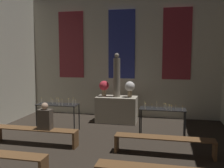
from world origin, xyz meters
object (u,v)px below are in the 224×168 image
object	(u,v)px
statue	(117,76)
candle_rack_left	(58,107)
pew_back_left	(35,132)
pew_back_right	(164,142)
flower_vase_left	(104,86)
flower_vase_right	(130,87)
candle_rack_right	(162,112)
altar	(117,109)
person_seated	(45,118)

from	to	relation	value
statue	candle_rack_left	bearing A→B (deg)	-139.21
pew_back_left	pew_back_right	xyz separation A→B (m)	(3.44, 0.00, 0.00)
statue	pew_back_right	distance (m)	3.52
flower_vase_left	pew_back_right	size ratio (longest dim) A/B	0.24
statue	pew_back_left	distance (m)	3.52
statue	candle_rack_left	distance (m)	2.37
statue	flower_vase_left	xyz separation A→B (m)	(-0.47, 0.00, -0.38)
flower_vase_left	flower_vase_right	world-z (taller)	same
statue	pew_back_left	bearing A→B (deg)	-121.84
pew_back_left	candle_rack_right	bearing A→B (deg)	21.68
altar	flower_vase_right	distance (m)	0.95
flower_vase_right	person_seated	xyz separation A→B (m)	(-1.88, -2.77, -0.54)
candle_rack_left	pew_back_left	bearing A→B (deg)	-92.90
statue	flower_vase_left	world-z (taller)	statue
pew_back_right	statue	bearing A→B (deg)	121.84
statue	pew_back_right	bearing A→B (deg)	-58.16
pew_back_left	flower_vase_left	bearing A→B (deg)	65.79
candle_rack_left	pew_back_right	world-z (taller)	candle_rack_left
flower_vase_right	person_seated	distance (m)	3.39
altar	pew_back_left	world-z (taller)	altar
altar	pew_back_left	xyz separation A→B (m)	(-1.72, -2.77, -0.13)
statue	candle_rack_right	world-z (taller)	statue
flower_vase_left	altar	bearing A→B (deg)	0.00
statue	candle_rack_left	world-z (taller)	statue
altar	person_seated	world-z (taller)	person_seated
pew_back_right	altar	bearing A→B (deg)	121.84
statue	person_seated	xyz separation A→B (m)	(-1.40, -2.77, -0.92)
flower_vase_right	pew_back_right	distance (m)	3.18
flower_vase_right	pew_back_left	bearing A→B (deg)	-128.40
altar	candle_rack_right	size ratio (longest dim) A/B	1.09
flower_vase_left	candle_rack_right	distance (m)	2.62
pew_back_right	person_seated	size ratio (longest dim) A/B	3.31
altar	statue	world-z (taller)	statue
altar	flower_vase_right	world-z (taller)	flower_vase_right
candle_rack_left	candle_rack_right	distance (m)	3.30
altar	candle_rack_left	xyz separation A→B (m)	(-1.65, -1.42, 0.29)
flower_vase_left	person_seated	world-z (taller)	flower_vase_left
pew_back_left	statue	bearing A→B (deg)	58.16
person_seated	flower_vase_left	bearing A→B (deg)	71.47
statue	pew_back_left	size ratio (longest dim) A/B	0.66
flower_vase_left	statue	bearing A→B (deg)	0.00
statue	flower_vase_left	bearing A→B (deg)	180.00
candle_rack_right	person_seated	xyz separation A→B (m)	(-3.05, -1.34, 0.00)
altar	pew_back_left	size ratio (longest dim) A/B	0.61
statue	flower_vase_right	world-z (taller)	statue
candle_rack_right	pew_back_left	distance (m)	3.65
flower_vase_right	person_seated	world-z (taller)	flower_vase_right
flower_vase_left	candle_rack_left	distance (m)	1.92
flower_vase_left	person_seated	xyz separation A→B (m)	(-0.93, -2.77, -0.54)
candle_rack_right	pew_back_right	xyz separation A→B (m)	(0.07, -1.34, -0.42)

